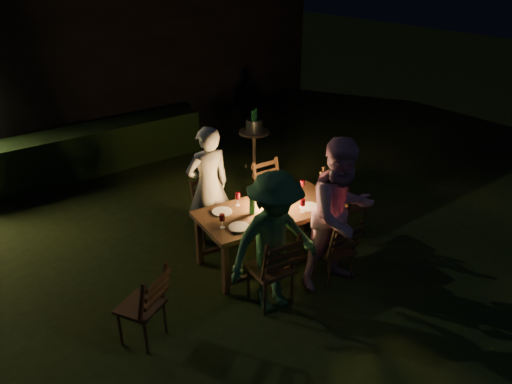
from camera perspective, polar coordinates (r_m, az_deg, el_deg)
garden_envelope at (r=11.55m, az=-21.34°, el=13.98°), size 40.00×40.00×3.20m
dining_table at (r=6.25m, az=1.55°, el=-2.52°), size 1.89×1.11×0.75m
chair_near_left at (r=5.70m, az=1.75°, el=-10.08°), size 0.49×0.53×1.01m
chair_near_right at (r=6.16m, az=8.91°, el=-7.69°), size 0.47×0.49×0.90m
chair_far_left at (r=6.85m, az=-5.09°, el=-3.64°), size 0.50×0.52×0.93m
chair_far_right at (r=7.26m, az=1.99°, el=-1.57°), size 0.46×0.49×0.97m
chair_end at (r=7.07m, az=10.02°, el=-2.55°), size 0.53×0.50×1.07m
chair_spare at (r=5.37m, az=-12.74°, el=-13.82°), size 0.57×0.58×0.92m
person_house_side at (r=6.64m, az=-5.48°, el=0.67°), size 0.65×0.47×1.66m
person_opp_right at (r=5.79m, az=9.67°, el=-2.57°), size 0.98×0.81×1.85m
person_opp_left at (r=5.37m, az=2.10°, el=-5.85°), size 1.14×0.74×1.65m
lantern at (r=6.21m, az=1.72°, el=-0.34°), size 0.16×0.16×0.35m
plate_far_left at (r=6.15m, az=-3.89°, el=-2.24°), size 0.25×0.25×0.01m
plate_near_left at (r=5.81m, az=-1.92°, el=-4.03°), size 0.25×0.25×0.01m
plate_far_right at (r=6.60m, az=3.87°, el=-0.16°), size 0.25×0.25×0.01m
plate_near_right at (r=6.28m, az=6.11°, el=-1.69°), size 0.25×0.25×0.01m
wineglass_a at (r=6.26m, az=-2.12°, el=-0.82°), size 0.06×0.06×0.18m
wineglass_b at (r=5.78m, az=-3.89°, el=-3.33°), size 0.06×0.06×0.18m
wineglass_c at (r=6.12m, az=5.34°, el=-1.58°), size 0.06×0.06×0.18m
wineglass_d at (r=6.62m, az=5.31°, el=0.67°), size 0.06×0.06×0.18m
wineglass_e at (r=5.91m, az=2.28°, el=-2.58°), size 0.06×0.06×0.18m
bottle_table at (r=6.04m, az=-0.44°, el=-1.31°), size 0.07×0.07×0.28m
napkin_left at (r=5.91m, az=1.96°, el=-3.47°), size 0.18×0.14×0.01m
napkin_right at (r=6.28m, az=7.28°, el=-1.77°), size 0.18×0.14×0.01m
phone at (r=5.72m, az=-2.15°, el=-4.58°), size 0.14×0.07×0.01m
side_table at (r=8.98m, az=-0.22°, el=6.46°), size 0.54×0.54×0.73m
ice_bucket at (r=8.91m, az=-0.22°, el=7.65°), size 0.30×0.30×0.22m
bottle_bucket_a at (r=8.84m, az=-0.32°, el=7.83°), size 0.07×0.07×0.32m
bottle_bucket_b at (r=8.96m, az=-0.12°, el=8.08°), size 0.07×0.07×0.32m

